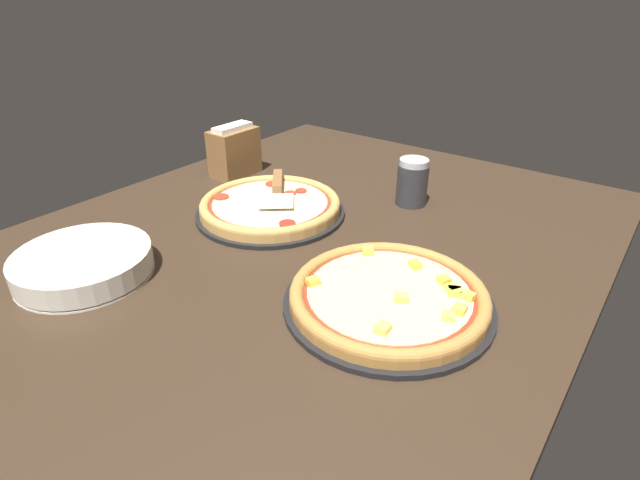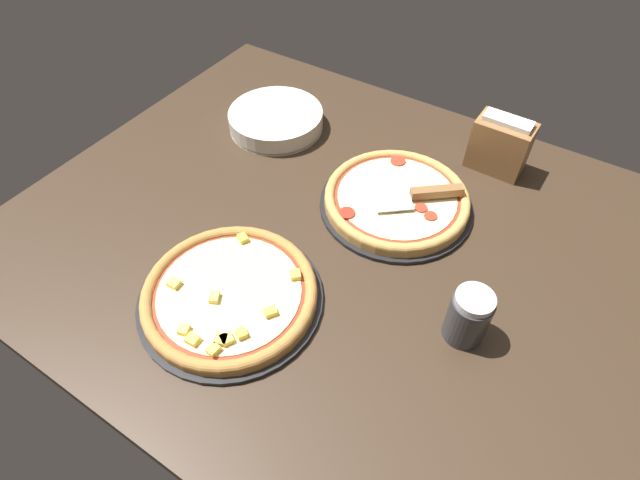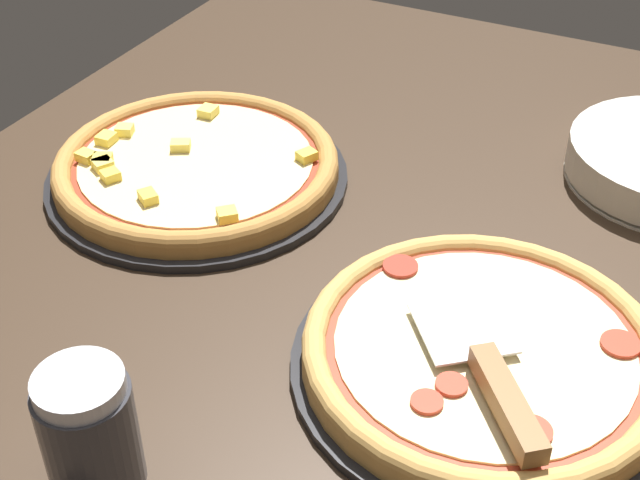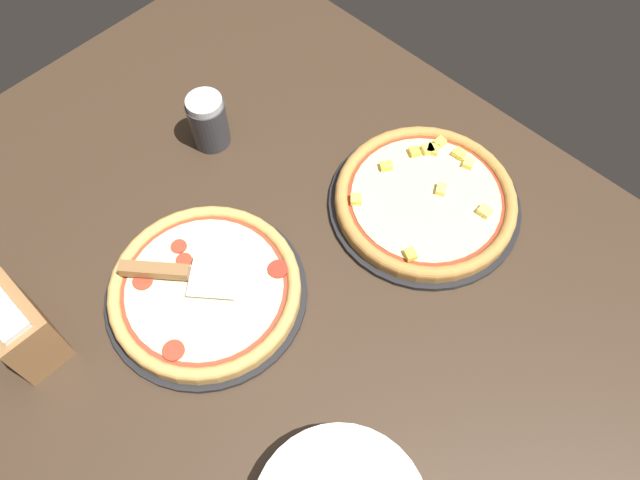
# 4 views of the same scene
# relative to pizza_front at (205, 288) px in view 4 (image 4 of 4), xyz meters

# --- Properties ---
(ground_plane) EXTENTS (1.44, 1.12, 0.04)m
(ground_plane) POSITION_rel_pizza_front_xyz_m (0.05, 0.14, -0.04)
(ground_plane) COLOR #38281C
(pizza_pan_front) EXTENTS (0.35, 0.35, 0.01)m
(pizza_pan_front) POSITION_rel_pizza_front_xyz_m (0.00, 0.00, -0.02)
(pizza_pan_front) COLOR black
(pizza_pan_front) RESTS_ON ground_plane
(pizza_front) EXTENTS (0.33, 0.33, 0.03)m
(pizza_front) POSITION_rel_pizza_front_xyz_m (0.00, 0.00, 0.00)
(pizza_front) COLOR tan
(pizza_front) RESTS_ON pizza_pan_front
(pizza_pan_back) EXTENTS (0.36, 0.36, 0.01)m
(pizza_pan_back) POSITION_rel_pizza_front_xyz_m (0.15, 0.40, -0.02)
(pizza_pan_back) COLOR black
(pizza_pan_back) RESTS_ON ground_plane
(pizza_back) EXTENTS (0.34, 0.34, 0.03)m
(pizza_back) POSITION_rel_pizza_front_xyz_m (0.15, 0.40, -0.00)
(pizza_back) COLOR #B77F3D
(pizza_back) RESTS_ON pizza_pan_back
(serving_spatula) EXTENTS (0.19, 0.17, 0.02)m
(serving_spatula) POSITION_rel_pizza_front_xyz_m (-0.06, -0.03, 0.02)
(serving_spatula) COLOR silver
(serving_spatula) RESTS_ON pizza_front
(parmesan_shaker) EXTENTS (0.07, 0.07, 0.11)m
(parmesan_shaker) POSITION_rel_pizza_front_xyz_m (-0.25, 0.23, 0.03)
(parmesan_shaker) COLOR #333338
(parmesan_shaker) RESTS_ON ground_plane
(napkin_holder) EXTENTS (0.13, 0.08, 0.14)m
(napkin_holder) POSITION_rel_pizza_front_xyz_m (-0.14, -0.26, 0.04)
(napkin_holder) COLOR olive
(napkin_holder) RESTS_ON ground_plane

